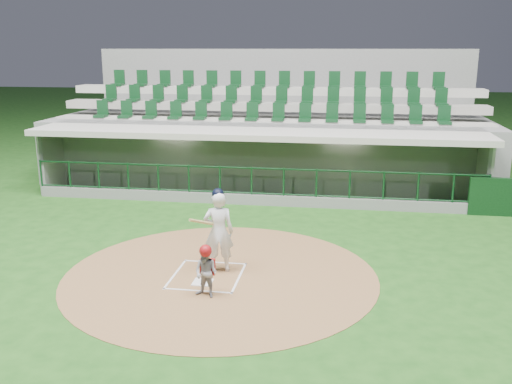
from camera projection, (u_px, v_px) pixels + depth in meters
ground at (210, 271)px, 13.36m from camera, size 120.00×120.00×0.00m
dirt_circle at (221, 275)px, 13.12m from camera, size 7.20×7.20×0.01m
home_plate at (203, 282)px, 12.68m from camera, size 0.43×0.43×0.02m
batter_box_chalk at (207, 276)px, 13.07m from camera, size 1.55×1.80×0.01m
dugout_structure at (263, 166)px, 20.59m from camera, size 16.40×3.70×3.00m
seating_deck at (271, 140)px, 23.45m from camera, size 17.00×6.72×5.15m
batter at (219, 230)px, 13.15m from camera, size 0.92×0.92×1.99m
catcher at (206, 271)px, 11.85m from camera, size 0.62×0.55×1.15m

